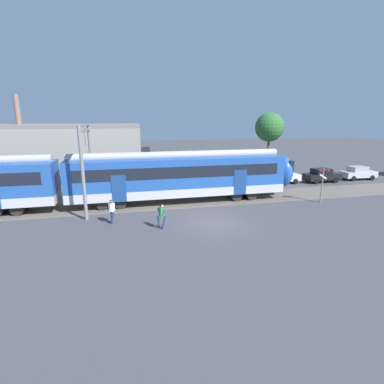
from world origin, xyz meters
name	(u,v)px	position (x,y,z in m)	size (l,w,h in m)	color
ground_plane	(214,223)	(0.00, 0.00, 0.00)	(160.00, 160.00, 0.00)	#424247
track_bed	(41,210)	(-12.30, 5.96, 0.01)	(80.00, 4.40, 0.01)	#605951
pedestrian_white	(111,209)	(-6.78, 1.58, 0.99)	(0.50, 0.69, 1.67)	navy
pedestrian_green	(162,214)	(-3.63, -0.22, 0.96)	(0.69, 0.54, 1.67)	navy
parked_car_white	(281,176)	(11.05, 10.64, 0.78)	(4.07, 1.90, 1.54)	silver
parked_car_black	(322,175)	(15.79, 10.16, 0.78)	(4.05, 1.85, 1.54)	black
parked_car_silver	(358,173)	(20.88, 10.51, 0.78)	(4.03, 1.82, 1.54)	#B7BABF
catenary_gantry	(86,154)	(-8.56, 5.96, 4.31)	(0.24, 6.64, 6.53)	gray
crossing_signal	(323,179)	(10.36, 2.84, 2.01)	(0.96, 0.22, 3.00)	gray
background_building	(69,156)	(-11.17, 14.57, 3.21)	(14.36, 5.00, 9.20)	gray
street_tree_right	(269,127)	(12.30, 16.42, 5.88)	(3.60, 3.60, 7.71)	brown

